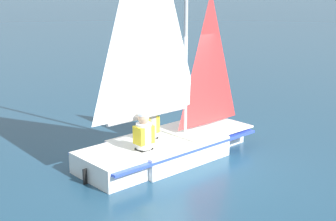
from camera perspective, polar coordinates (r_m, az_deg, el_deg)
ground_plane at (r=9.87m, az=0.00°, el=-5.76°), size 260.00×260.00×0.00m
sailboat_main at (r=9.61m, az=-0.17°, el=-1.73°), size 4.14×2.81×5.41m
sailor_helm at (r=9.65m, az=-2.27°, el=-2.29°), size 0.41×0.39×1.16m
sailor_crew at (r=9.03m, az=-2.96°, el=-3.54°), size 0.41×0.39×1.16m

